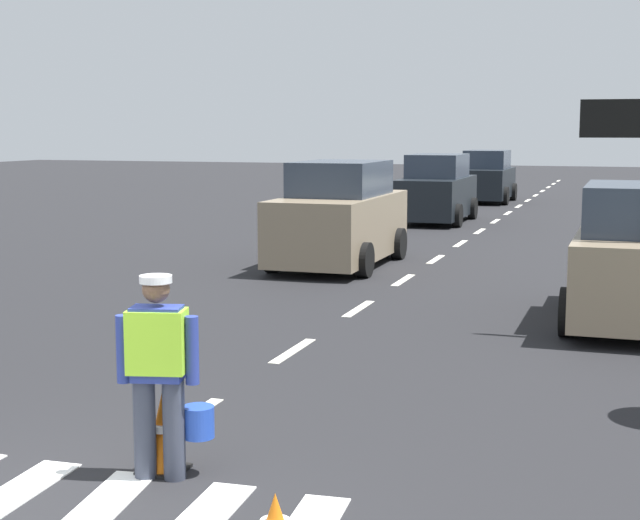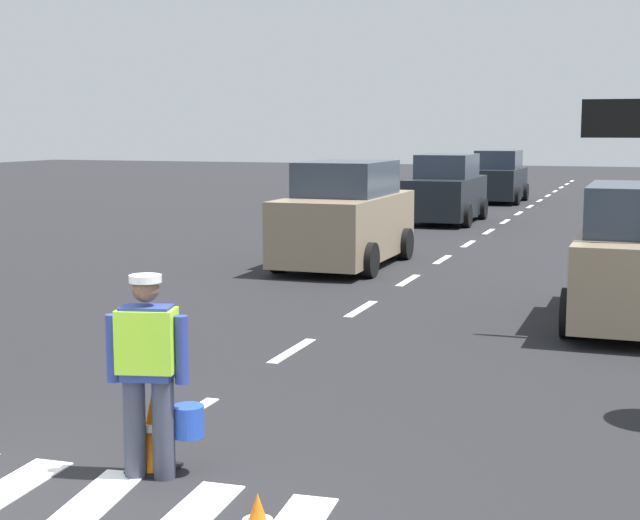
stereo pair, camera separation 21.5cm
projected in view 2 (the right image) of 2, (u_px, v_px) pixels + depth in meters
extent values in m
plane|color=black|center=(490.00, 231.00, 26.37)|extent=(96.00, 96.00, 0.00)
cube|color=white|center=(76.00, 517.00, 6.90)|extent=(0.62, 1.93, 0.01)
cube|color=silver|center=(182.00, 418.00, 9.28)|extent=(0.14, 1.40, 0.01)
cube|color=silver|center=(292.00, 351.00, 12.08)|extent=(0.14, 1.40, 0.01)
cube|color=silver|center=(361.00, 309.00, 14.88)|extent=(0.14, 1.40, 0.01)
cube|color=silver|center=(408.00, 280.00, 17.68)|extent=(0.14, 1.40, 0.01)
cube|color=silver|center=(442.00, 260.00, 20.48)|extent=(0.14, 1.40, 0.01)
cube|color=silver|center=(468.00, 244.00, 23.28)|extent=(0.14, 1.40, 0.01)
cube|color=silver|center=(489.00, 232.00, 26.08)|extent=(0.14, 1.40, 0.01)
cube|color=silver|center=(505.00, 222.00, 28.89)|extent=(0.14, 1.40, 0.01)
cube|color=silver|center=(519.00, 213.00, 31.69)|extent=(0.14, 1.40, 0.01)
cube|color=silver|center=(530.00, 207.00, 34.49)|extent=(0.14, 1.40, 0.01)
cube|color=silver|center=(539.00, 201.00, 37.29)|extent=(0.14, 1.40, 0.01)
cube|color=silver|center=(548.00, 196.00, 40.09)|extent=(0.14, 1.40, 0.01)
cube|color=silver|center=(555.00, 191.00, 42.89)|extent=(0.14, 1.40, 0.01)
cube|color=silver|center=(561.00, 187.00, 45.69)|extent=(0.14, 1.40, 0.01)
cube|color=silver|center=(567.00, 184.00, 48.49)|extent=(0.14, 1.40, 0.01)
cube|color=silver|center=(572.00, 181.00, 51.29)|extent=(0.14, 1.40, 0.01)
cylinder|color=#383D4C|center=(135.00, 428.00, 7.67)|extent=(0.18, 0.18, 0.82)
cylinder|color=#383D4C|center=(164.00, 429.00, 7.64)|extent=(0.18, 0.18, 0.82)
cube|color=navy|center=(147.00, 343.00, 7.56)|extent=(0.45, 0.33, 0.60)
cube|color=#A5EA33|center=(147.00, 340.00, 7.56)|extent=(0.51, 0.38, 0.51)
cylinder|color=navy|center=(113.00, 348.00, 7.59)|extent=(0.11, 0.11, 0.55)
cylinder|color=navy|center=(181.00, 350.00, 7.54)|extent=(0.11, 0.11, 0.55)
sphere|color=brown|center=(146.00, 289.00, 7.50)|extent=(0.22, 0.22, 0.22)
cylinder|color=silver|center=(145.00, 279.00, 7.49)|extent=(0.26, 0.26, 0.06)
cylinder|color=#2347B7|center=(188.00, 421.00, 7.72)|extent=(0.26, 0.26, 0.26)
cube|color=white|center=(628.00, 118.00, 12.25)|extent=(1.10, 0.05, 0.44)
cube|color=black|center=(628.00, 118.00, 12.24)|extent=(1.16, 0.04, 0.50)
cube|color=black|center=(154.00, 469.00, 7.86)|extent=(0.36, 0.36, 0.03)
cone|color=orange|center=(153.00, 430.00, 7.82)|extent=(0.30, 0.30, 0.64)
cylinder|color=white|center=(153.00, 426.00, 7.81)|extent=(0.20, 0.20, 0.06)
cube|color=gray|center=(345.00, 226.00, 19.52)|extent=(1.83, 4.39, 1.28)
cube|color=#2D3847|center=(347.00, 178.00, 19.48)|extent=(1.61, 2.42, 0.70)
cylinder|color=black|center=(370.00, 260.00, 18.00)|extent=(0.22, 0.68, 0.68)
cylinder|color=black|center=(278.00, 256.00, 18.62)|extent=(0.22, 0.68, 0.68)
cylinder|color=black|center=(405.00, 244.00, 20.55)|extent=(0.22, 0.68, 0.68)
cylinder|color=black|center=(324.00, 240.00, 21.17)|extent=(0.22, 0.68, 0.68)
cube|color=black|center=(498.00, 183.00, 36.45)|extent=(1.75, 3.92, 1.12)
cube|color=#2D3847|center=(499.00, 159.00, 36.41)|extent=(1.54, 2.16, 0.70)
cylinder|color=black|center=(517.00, 196.00, 35.07)|extent=(0.22, 0.68, 0.68)
cylinder|color=black|center=(468.00, 195.00, 35.66)|extent=(0.22, 0.68, 0.68)
cylinder|color=black|center=(525.00, 192.00, 37.34)|extent=(0.22, 0.68, 0.68)
cylinder|color=black|center=(480.00, 191.00, 37.93)|extent=(0.22, 0.68, 0.68)
cylinder|color=black|center=(583.00, 285.00, 15.16)|extent=(0.22, 0.68, 0.68)
cylinder|color=black|center=(570.00, 313.00, 12.83)|extent=(0.22, 0.68, 0.68)
cube|color=black|center=(446.00, 197.00, 28.63)|extent=(1.75, 4.27, 1.17)
cube|color=#2D3847|center=(447.00, 166.00, 28.60)|extent=(1.54, 2.35, 0.70)
cylinder|color=black|center=(467.00, 216.00, 27.16)|extent=(0.22, 0.68, 0.68)
cylinder|color=black|center=(406.00, 214.00, 27.75)|extent=(0.22, 0.68, 0.68)
cylinder|color=black|center=(483.00, 208.00, 29.63)|extent=(0.22, 0.68, 0.68)
cylinder|color=black|center=(427.00, 207.00, 30.22)|extent=(0.22, 0.68, 0.68)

